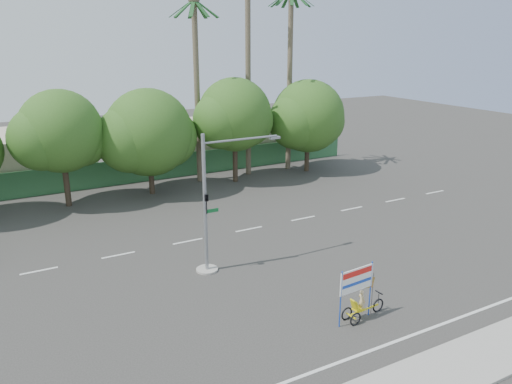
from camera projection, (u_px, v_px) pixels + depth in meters
name	position (u px, v px, depth m)	size (l,w,h in m)	color
ground	(291.00, 293.00, 23.03)	(120.00, 120.00, 0.00)	#33302D
fence	(151.00, 169.00, 40.77)	(38.00, 0.08, 2.00)	#336B3D
building_left	(11.00, 159.00, 39.70)	(12.00, 8.00, 4.00)	beige
building_right	(217.00, 140.00, 47.95)	(14.00, 8.00, 3.60)	beige
tree_left	(60.00, 134.00, 33.42)	(6.66, 5.60, 8.07)	#473828
tree_center	(148.00, 135.00, 36.33)	(7.62, 6.40, 7.85)	#473828
tree_right	(234.00, 117.00, 39.29)	(6.90, 5.80, 8.36)	#473828
tree_far_right	(308.00, 118.00, 42.65)	(7.38, 6.20, 7.94)	#473828
palm_tall	(248.00, 48.00, 39.92)	(3.73, 3.79, 17.45)	#70604C
palm_mid	(290.00, 61.00, 42.06)	(3.73, 3.79, 15.45)	#70604C
palm_short	(196.00, 70.00, 38.35)	(3.73, 3.79, 14.45)	#70604C
traffic_signal	(211.00, 215.00, 24.50)	(4.72, 1.10, 7.00)	gray
trike_billboard	(360.00, 297.00, 20.61)	(2.57, 0.65, 2.53)	black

